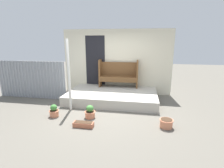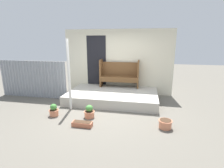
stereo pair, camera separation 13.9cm
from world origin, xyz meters
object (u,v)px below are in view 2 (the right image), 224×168
(flower_pot_right, at_px, (165,124))
(planter_box_rect, at_px, (82,124))
(support_post, at_px, (69,75))
(bench, at_px, (119,73))
(flower_pot_middle, at_px, (89,112))
(flower_pot_left, at_px, (54,111))

(flower_pot_right, bearing_deg, planter_box_rect, -171.02)
(support_post, relative_size, planter_box_rect, 4.22)
(bench, height_order, flower_pot_middle, bench)
(bench, height_order, flower_pot_right, bench)
(support_post, bearing_deg, flower_pot_right, -13.95)
(flower_pot_left, bearing_deg, bench, 57.23)
(flower_pot_middle, relative_size, planter_box_rect, 0.71)
(flower_pot_left, distance_m, planter_box_rect, 1.15)
(bench, height_order, flower_pot_left, bench)
(bench, relative_size, flower_pot_left, 4.23)
(support_post, distance_m, flower_pot_middle, 1.33)
(bench, distance_m, flower_pot_right, 3.10)
(flower_pot_right, bearing_deg, support_post, 166.05)
(flower_pot_middle, xyz_separation_m, flower_pot_right, (2.09, -0.23, -0.04))
(flower_pot_middle, height_order, planter_box_rect, flower_pot_middle)
(bench, height_order, planter_box_rect, bench)
(support_post, xyz_separation_m, bench, (1.29, 1.83, -0.22))
(flower_pot_left, distance_m, flower_pot_middle, 1.06)
(flower_pot_left, bearing_deg, planter_box_rect, -23.45)
(support_post, xyz_separation_m, flower_pot_left, (-0.27, -0.59, -0.95))
(bench, bearing_deg, planter_box_rect, -102.12)
(flower_pot_left, xyz_separation_m, planter_box_rect, (1.05, -0.46, -0.09))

